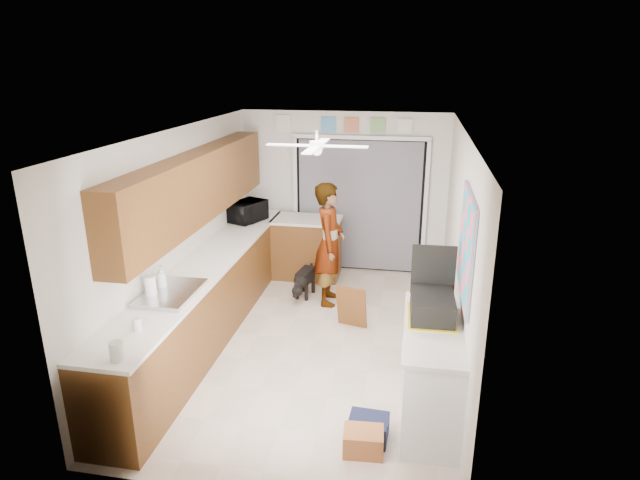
{
  "coord_description": "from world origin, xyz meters",
  "views": [
    {
      "loc": [
        1.11,
        -5.65,
        3.21
      ],
      "look_at": [
        0.0,
        0.4,
        1.15
      ],
      "focal_mm": 30.0,
      "sensor_mm": 36.0,
      "label": 1
    }
  ],
  "objects_px": {
    "navy_crate": "(368,428)",
    "suitcase": "(432,307)",
    "soap_bottle": "(162,278)",
    "dog": "(305,281)",
    "microwave": "(248,211)",
    "paper_towel_roll": "(151,288)",
    "cardboard_box": "(363,441)",
    "man": "(329,244)"
  },
  "relations": [
    {
      "from": "soap_bottle",
      "to": "dog",
      "type": "distance_m",
      "value": 2.55
    },
    {
      "from": "suitcase",
      "to": "man",
      "type": "bearing_deg",
      "value": 119.55
    },
    {
      "from": "soap_bottle",
      "to": "cardboard_box",
      "type": "xyz_separation_m",
      "value": [
        2.22,
        -0.94,
        -0.97
      ]
    },
    {
      "from": "soap_bottle",
      "to": "man",
      "type": "relative_size",
      "value": 0.16
    },
    {
      "from": "soap_bottle",
      "to": "navy_crate",
      "type": "bearing_deg",
      "value": -18.61
    },
    {
      "from": "soap_bottle",
      "to": "dog",
      "type": "bearing_deg",
      "value": 63.76
    },
    {
      "from": "navy_crate",
      "to": "suitcase",
      "type": "bearing_deg",
      "value": 50.67
    },
    {
      "from": "microwave",
      "to": "dog",
      "type": "relative_size",
      "value": 0.97
    },
    {
      "from": "microwave",
      "to": "suitcase",
      "type": "height_order",
      "value": "microwave"
    },
    {
      "from": "microwave",
      "to": "soap_bottle",
      "type": "bearing_deg",
      "value": -159.78
    },
    {
      "from": "microwave",
      "to": "man",
      "type": "height_order",
      "value": "man"
    },
    {
      "from": "cardboard_box",
      "to": "dog",
      "type": "xyz_separation_m",
      "value": [
        -1.16,
        3.09,
        0.12
      ]
    },
    {
      "from": "paper_towel_roll",
      "to": "navy_crate",
      "type": "relative_size",
      "value": 0.7
    },
    {
      "from": "man",
      "to": "navy_crate",
      "type": "bearing_deg",
      "value": -165.73
    },
    {
      "from": "paper_towel_roll",
      "to": "man",
      "type": "height_order",
      "value": "man"
    },
    {
      "from": "cardboard_box",
      "to": "man",
      "type": "relative_size",
      "value": 0.2
    },
    {
      "from": "microwave",
      "to": "navy_crate",
      "type": "height_order",
      "value": "microwave"
    },
    {
      "from": "paper_towel_roll",
      "to": "suitcase",
      "type": "bearing_deg",
      "value": 1.58
    },
    {
      "from": "soap_bottle",
      "to": "man",
      "type": "distance_m",
      "value": 2.49
    },
    {
      "from": "paper_towel_roll",
      "to": "cardboard_box",
      "type": "distance_m",
      "value": 2.53
    },
    {
      "from": "cardboard_box",
      "to": "navy_crate",
      "type": "xyz_separation_m",
      "value": [
        0.03,
        0.18,
        -0.0
      ]
    },
    {
      "from": "microwave",
      "to": "paper_towel_roll",
      "type": "distance_m",
      "value": 2.82
    },
    {
      "from": "dog",
      "to": "man",
      "type": "bearing_deg",
      "value": -10.1
    },
    {
      "from": "navy_crate",
      "to": "dog",
      "type": "xyz_separation_m",
      "value": [
        -1.19,
        2.91,
        0.12
      ]
    },
    {
      "from": "microwave",
      "to": "soap_bottle",
      "type": "distance_m",
      "value": 2.6
    },
    {
      "from": "suitcase",
      "to": "cardboard_box",
      "type": "xyz_separation_m",
      "value": [
        -0.53,
        -0.8,
        -0.95
      ]
    },
    {
      "from": "soap_bottle",
      "to": "microwave",
      "type": "bearing_deg",
      "value": 87.81
    },
    {
      "from": "paper_towel_roll",
      "to": "soap_bottle",
      "type": "bearing_deg",
      "value": 86.63
    },
    {
      "from": "microwave",
      "to": "suitcase",
      "type": "xyz_separation_m",
      "value": [
        2.65,
        -2.74,
        -0.04
      ]
    },
    {
      "from": "cardboard_box",
      "to": "man",
      "type": "height_order",
      "value": "man"
    },
    {
      "from": "paper_towel_roll",
      "to": "dog",
      "type": "bearing_deg",
      "value": 65.61
    },
    {
      "from": "microwave",
      "to": "soap_bottle",
      "type": "relative_size",
      "value": 1.98
    },
    {
      "from": "suitcase",
      "to": "dog",
      "type": "relative_size",
      "value": 0.93
    },
    {
      "from": "navy_crate",
      "to": "paper_towel_roll",
      "type": "bearing_deg",
      "value": 166.55
    },
    {
      "from": "paper_towel_roll",
      "to": "dog",
      "type": "height_order",
      "value": "paper_towel_roll"
    },
    {
      "from": "navy_crate",
      "to": "microwave",
      "type": "bearing_deg",
      "value": 122.61
    },
    {
      "from": "man",
      "to": "dog",
      "type": "distance_m",
      "value": 0.74
    },
    {
      "from": "navy_crate",
      "to": "man",
      "type": "height_order",
      "value": "man"
    },
    {
      "from": "navy_crate",
      "to": "man",
      "type": "relative_size",
      "value": 0.2
    },
    {
      "from": "man",
      "to": "suitcase",
      "type": "bearing_deg",
      "value": -150.69
    },
    {
      "from": "cardboard_box",
      "to": "navy_crate",
      "type": "relative_size",
      "value": 0.98
    },
    {
      "from": "suitcase",
      "to": "dog",
      "type": "distance_m",
      "value": 2.97
    }
  ]
}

